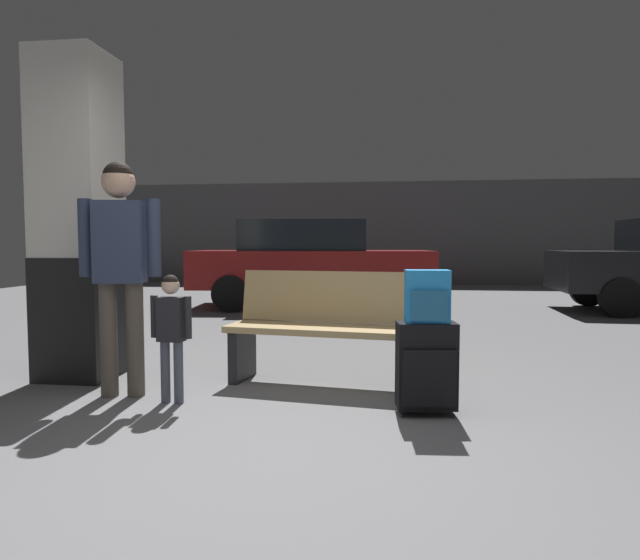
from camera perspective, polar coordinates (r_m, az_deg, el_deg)
The scene contains 9 objects.
ground_plane at distance 6.84m, azimuth 1.75°, elevation -6.06°, with size 18.00×18.00×0.10m, color slate.
garage_back_wall at distance 15.58m, azimuth 5.09°, elevation 4.77°, with size 18.00×0.12×2.80m, color #565658.
structural_pillar at distance 5.05m, azimuth -23.35°, elevation 5.72°, with size 0.57×0.57×2.65m.
bench at distance 4.47m, azimuth 1.01°, elevation -4.91°, with size 1.66×0.74×0.89m.
suitcase at distance 3.74m, azimuth 10.76°, elevation -8.57°, with size 0.40×0.27×0.60m.
backpack_bright at distance 3.67m, azimuth 10.84°, elevation -1.70°, with size 0.29×0.21×0.34m.
child at distance 4.04m, azimuth -14.89°, elevation -4.38°, with size 0.30×0.19×0.90m.
adult at distance 4.29m, azimuth -19.65°, elevation 2.63°, with size 0.57×0.26×1.70m.
parked_car_far at distance 9.84m, azimuth -0.99°, elevation 1.94°, with size 4.25×2.11×1.51m.
Camera 1 is at (0.68, -2.71, 1.11)m, focal length 31.51 mm.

